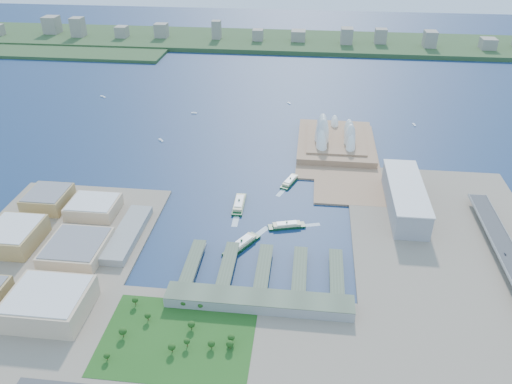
# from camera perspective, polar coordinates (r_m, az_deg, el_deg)

# --- Properties ---
(ground) EXTENTS (3000.00, 3000.00, 0.00)m
(ground) POSITION_cam_1_polar(r_m,az_deg,el_deg) (652.01, 0.31, -4.80)
(ground) COLOR #0F2347
(ground) RESTS_ON ground
(west_land) EXTENTS (220.00, 390.00, 3.00)m
(west_land) POSITION_cam_1_polar(r_m,az_deg,el_deg) (644.17, -23.75, -8.22)
(west_land) COLOR gray
(west_land) RESTS_ON ground
(south_land) EXTENTS (720.00, 180.00, 3.00)m
(south_land) POSITION_cam_1_polar(r_m,az_deg,el_deg) (496.42, -2.47, -18.78)
(south_land) COLOR gray
(south_land) RESTS_ON ground
(east_land) EXTENTS (240.00, 500.00, 3.00)m
(east_land) POSITION_cam_1_polar(r_m,az_deg,el_deg) (635.74, 22.07, -8.37)
(east_land) COLOR gray
(east_land) RESTS_ON ground
(peninsula) EXTENTS (135.00, 220.00, 3.00)m
(peninsula) POSITION_cam_1_polar(r_m,az_deg,el_deg) (874.87, 9.22, 4.75)
(peninsula) COLOR #957052
(peninsula) RESTS_ON ground
(far_shore) EXTENTS (2200.00, 260.00, 12.00)m
(far_shore) POSITION_cam_1_polar(r_m,az_deg,el_deg) (1554.14, 4.41, 16.75)
(far_shore) COLOR #2D4926
(far_shore) RESTS_ON ground
(opera_house) EXTENTS (134.00, 180.00, 58.00)m
(opera_house) POSITION_cam_1_polar(r_m,az_deg,el_deg) (880.33, 9.19, 7.11)
(opera_house) COLOR white
(opera_house) RESTS_ON peninsula
(toaster_building) EXTENTS (45.00, 155.00, 35.00)m
(toaster_building) POSITION_cam_1_polar(r_m,az_deg,el_deg) (718.90, 16.68, -0.61)
(toaster_building) COLOR gray
(toaster_building) RESTS_ON east_land
(west_buildings) EXTENTS (200.00, 280.00, 27.00)m
(west_buildings) POSITION_cam_1_polar(r_m,az_deg,el_deg) (659.30, -22.65, -5.35)
(west_buildings) COLOR #A48852
(west_buildings) RESTS_ON west_land
(ferry_wharves) EXTENTS (184.00, 90.00, 9.30)m
(ferry_wharves) POSITION_cam_1_polar(r_m,az_deg,el_deg) (588.81, 0.88, -8.74)
(ferry_wharves) COLOR #485540
(ferry_wharves) RESTS_ON ground
(terminal_building) EXTENTS (200.00, 28.00, 12.00)m
(terminal_building) POSITION_cam_1_polar(r_m,az_deg,el_deg) (540.97, 0.34, -12.40)
(terminal_building) COLOR gray
(terminal_building) RESTS_ON south_land
(park) EXTENTS (150.00, 110.00, 16.00)m
(park) POSITION_cam_1_polar(r_m,az_deg,el_deg) (512.69, -9.04, -15.62)
(park) COLOR #194714
(park) RESTS_ON south_land
(far_skyline) EXTENTS (1900.00, 140.00, 55.00)m
(far_skyline) POSITION_cam_1_polar(r_m,az_deg,el_deg) (1526.95, 4.42, 17.79)
(far_skyline) COLOR gray
(far_skyline) RESTS_ON far_shore
(ferry_a) EXTENTS (15.52, 57.60, 10.85)m
(ferry_a) POSITION_cam_1_polar(r_m,az_deg,el_deg) (706.71, -1.94, -1.19)
(ferry_a) COLOR #0D3419
(ferry_a) RESTS_ON ground
(ferry_b) EXTENTS (29.36, 50.64, 9.34)m
(ferry_b) POSITION_cam_1_polar(r_m,az_deg,el_deg) (765.29, 3.94, 1.37)
(ferry_b) COLOR #0D3419
(ferry_b) RESTS_ON ground
(ferry_c) EXTENTS (43.69, 58.07, 11.15)m
(ferry_c) POSITION_cam_1_polar(r_m,az_deg,el_deg) (626.70, -1.66, -5.85)
(ferry_c) COLOR #0D3419
(ferry_c) RESTS_ON ground
(ferry_d) EXTENTS (50.73, 25.14, 9.30)m
(ferry_d) POSITION_cam_1_polar(r_m,az_deg,el_deg) (662.96, 3.54, -3.71)
(ferry_d) COLOR #0D3419
(ferry_d) RESTS_ON ground
(boat_a) EXTENTS (11.99, 12.83, 2.71)m
(boat_a) POSITION_cam_1_polar(r_m,az_deg,el_deg) (917.29, -10.80, 5.85)
(boat_a) COLOR white
(boat_a) RESTS_ON ground
(boat_b) EXTENTS (11.58, 4.53, 3.08)m
(boat_b) POSITION_cam_1_polar(r_m,az_deg,el_deg) (1028.81, -7.09, 8.97)
(boat_b) COLOR white
(boat_b) RESTS_ON ground
(boat_c) EXTENTS (5.83, 13.01, 2.83)m
(boat_c) POSITION_cam_1_polar(r_m,az_deg,el_deg) (1012.31, 17.61, 7.35)
(boat_c) COLOR white
(boat_c) RESTS_ON ground
(boat_d) EXTENTS (15.83, 12.02, 2.79)m
(boat_d) POSITION_cam_1_polar(r_m,az_deg,el_deg) (1160.31, -17.09, 10.38)
(boat_d) COLOR white
(boat_d) RESTS_ON ground
(boat_e) EXTENTS (8.04, 10.64, 2.55)m
(boat_e) POSITION_cam_1_polar(r_m,az_deg,el_deg) (1075.89, 3.79, 10.11)
(boat_e) COLOR white
(boat_e) RESTS_ON ground
(car_c) EXTENTS (1.86, 4.57, 1.33)m
(car_c) POSITION_cam_1_polar(r_m,az_deg,el_deg) (661.30, 26.60, -6.37)
(car_c) COLOR slate
(car_c) RESTS_ON expressway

